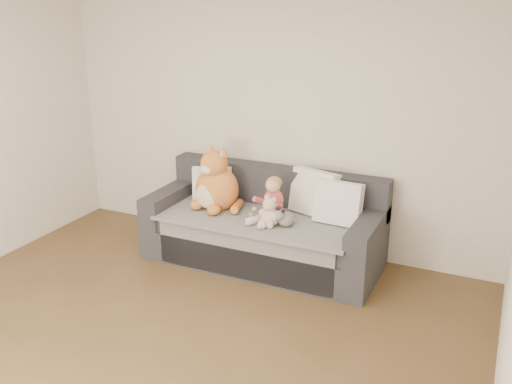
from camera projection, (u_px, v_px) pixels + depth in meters
room_shell at (147, 176)px, 3.73m from camera, size 5.00×5.00×5.00m
sofa at (264, 230)px, 5.41m from camera, size 2.20×0.94×0.85m
cushion_left at (212, 184)px, 5.63m from camera, size 0.42×0.32×0.36m
cushion_right_back at (314, 193)px, 5.30m from camera, size 0.50×0.33×0.43m
cushion_right_front at (338, 203)px, 5.09m from camera, size 0.43×0.22×0.40m
toddler at (271, 202)px, 5.18m from camera, size 0.28×0.42×0.41m
plush_cat at (216, 185)px, 5.43m from camera, size 0.50×0.45×0.65m
teddy_bear at (270, 214)px, 5.05m from camera, size 0.21×0.18×0.28m
plush_cow at (285, 218)px, 5.05m from camera, size 0.15×0.22×0.18m
sippy_cup at (251, 217)px, 5.13m from camera, size 0.10×0.06×0.11m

